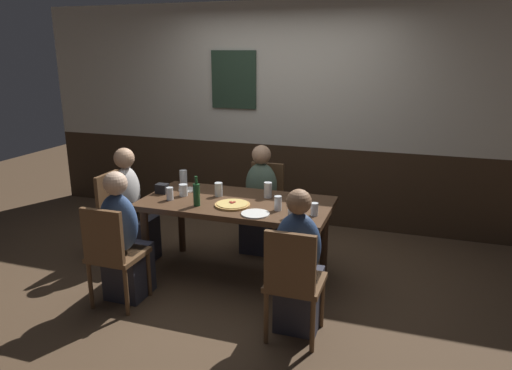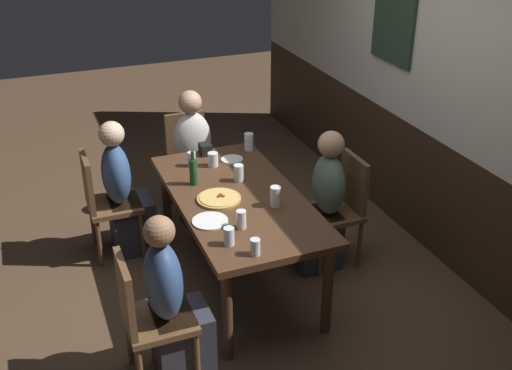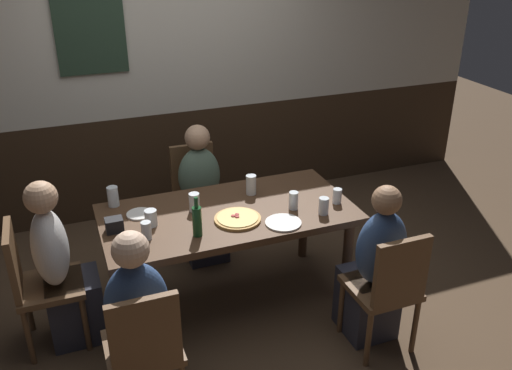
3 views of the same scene
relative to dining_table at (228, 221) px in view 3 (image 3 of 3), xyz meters
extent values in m
plane|color=#4C3826|center=(0.00, 0.00, -0.66)|extent=(12.00, 12.00, 0.00)
cube|color=#332316|center=(0.00, 1.65, -0.18)|extent=(6.40, 0.10, 0.95)
cube|color=beige|center=(0.00, 1.65, 1.12)|extent=(6.40, 0.10, 1.65)
cube|color=#233828|center=(-0.63, 1.58, 1.06)|extent=(0.56, 0.03, 0.68)
cube|color=#472D1C|center=(0.00, 0.00, 0.06)|extent=(1.71, 0.86, 0.05)
cylinder|color=#472D1C|center=(-0.75, -0.35, -0.31)|extent=(0.07, 0.07, 0.69)
cylinder|color=#472D1C|center=(0.75, -0.35, -0.31)|extent=(0.07, 0.07, 0.69)
cylinder|color=#472D1C|center=(-0.75, 0.35, -0.31)|extent=(0.07, 0.07, 0.69)
cylinder|color=#472D1C|center=(0.75, 0.35, -0.31)|extent=(0.07, 0.07, 0.69)
cube|color=brown|center=(0.75, -0.77, -0.23)|extent=(0.40, 0.40, 0.04)
cube|color=brown|center=(0.75, -0.95, 0.01)|extent=(0.36, 0.04, 0.43)
cylinder|color=brown|center=(0.58, -0.60, -0.45)|extent=(0.04, 0.04, 0.41)
cylinder|color=brown|center=(0.92, -0.60, -0.45)|extent=(0.04, 0.04, 0.41)
cylinder|color=brown|center=(0.58, -0.94, -0.45)|extent=(0.04, 0.04, 0.41)
cylinder|color=brown|center=(0.92, -0.94, -0.45)|extent=(0.04, 0.04, 0.41)
cube|color=brown|center=(-1.19, 0.00, -0.23)|extent=(0.40, 0.40, 0.04)
cube|color=brown|center=(-1.37, 0.00, 0.01)|extent=(0.04, 0.36, 0.43)
cylinder|color=brown|center=(-1.02, 0.17, -0.45)|extent=(0.04, 0.04, 0.41)
cylinder|color=brown|center=(-1.02, -0.17, -0.45)|extent=(0.04, 0.04, 0.41)
cylinder|color=brown|center=(-1.36, 0.17, -0.45)|extent=(0.04, 0.04, 0.41)
cylinder|color=brown|center=(-1.36, -0.17, -0.45)|extent=(0.04, 0.04, 0.41)
cube|color=brown|center=(-0.75, -0.77, -0.23)|extent=(0.40, 0.40, 0.04)
cube|color=brown|center=(-0.75, -0.95, 0.01)|extent=(0.36, 0.04, 0.43)
cylinder|color=brown|center=(-0.92, -0.60, -0.45)|extent=(0.04, 0.04, 0.41)
cylinder|color=brown|center=(-0.58, -0.60, -0.45)|extent=(0.04, 0.04, 0.41)
cube|color=brown|center=(0.00, 0.77, -0.23)|extent=(0.40, 0.40, 0.04)
cube|color=brown|center=(0.00, 0.95, 0.01)|extent=(0.36, 0.04, 0.43)
cylinder|color=brown|center=(0.17, 0.60, -0.45)|extent=(0.04, 0.04, 0.41)
cylinder|color=brown|center=(-0.17, 0.60, -0.45)|extent=(0.04, 0.04, 0.41)
cylinder|color=brown|center=(0.17, 0.94, -0.45)|extent=(0.04, 0.04, 0.41)
cylinder|color=brown|center=(-0.17, 0.94, -0.45)|extent=(0.04, 0.04, 0.41)
cube|color=#2D2D38|center=(0.75, -0.64, -0.43)|extent=(0.32, 0.34, 0.45)
ellipsoid|color=#334C7A|center=(0.75, -0.73, 0.04)|extent=(0.34, 0.22, 0.50)
sphere|color=#936B4C|center=(0.75, -0.73, 0.38)|extent=(0.18, 0.18, 0.18)
cube|color=#2D2D38|center=(-1.06, 0.00, -0.43)|extent=(0.34, 0.32, 0.45)
ellipsoid|color=silver|center=(-1.15, 0.00, 0.05)|extent=(0.22, 0.34, 0.51)
sphere|color=tan|center=(-1.15, 0.00, 0.40)|extent=(0.20, 0.20, 0.20)
cube|color=#2D2D38|center=(-0.75, -0.64, -0.43)|extent=(0.32, 0.34, 0.45)
ellipsoid|color=#334C7A|center=(-0.75, -0.73, 0.04)|extent=(0.34, 0.22, 0.49)
sphere|color=#DBB293|center=(-0.75, -0.73, 0.37)|extent=(0.19, 0.19, 0.19)
cube|color=#2D2D38|center=(0.00, 0.64, -0.43)|extent=(0.32, 0.34, 0.45)
ellipsoid|color=#56705B|center=(0.00, 0.73, 0.03)|extent=(0.34, 0.22, 0.48)
sphere|color=tan|center=(0.00, 0.73, 0.36)|extent=(0.20, 0.20, 0.20)
cylinder|color=tan|center=(0.02, -0.15, 0.09)|extent=(0.31, 0.31, 0.02)
cylinder|color=#DBB760|center=(0.02, -0.15, 0.10)|extent=(0.27, 0.27, 0.01)
cylinder|color=maroon|center=(-0.01, -0.13, 0.11)|extent=(0.03, 0.03, 0.00)
cylinder|color=maroon|center=(0.02, -0.15, 0.11)|extent=(0.03, 0.03, 0.00)
cylinder|color=maroon|center=(0.02, -0.12, 0.11)|extent=(0.03, 0.03, 0.00)
cylinder|color=silver|center=(-0.53, -0.01, 0.14)|extent=(0.08, 0.08, 0.11)
cylinder|color=#B26623|center=(-0.53, -0.01, 0.12)|extent=(0.07, 0.07, 0.07)
cylinder|color=silver|center=(0.24, 0.19, 0.16)|extent=(0.07, 0.07, 0.15)
cylinder|color=silver|center=(0.24, 0.19, 0.13)|extent=(0.06, 0.06, 0.10)
cylinder|color=silver|center=(0.43, -0.13, 0.15)|extent=(0.06, 0.06, 0.13)
cylinder|color=gold|center=(0.43, -0.13, 0.12)|extent=(0.06, 0.06, 0.07)
cylinder|color=silver|center=(0.75, -0.16, 0.14)|extent=(0.06, 0.06, 0.11)
cylinder|color=#C6842D|center=(0.75, -0.16, 0.11)|extent=(0.05, 0.05, 0.06)
cylinder|color=silver|center=(-0.71, 0.36, 0.15)|extent=(0.08, 0.08, 0.14)
cylinder|color=#331E14|center=(-0.71, 0.36, 0.11)|extent=(0.07, 0.07, 0.06)
cylinder|color=silver|center=(0.59, -0.27, 0.14)|extent=(0.07, 0.07, 0.12)
cylinder|color=gold|center=(0.59, -0.27, 0.11)|extent=(0.06, 0.06, 0.06)
cylinder|color=silver|center=(-0.21, 0.09, 0.15)|extent=(0.07, 0.07, 0.13)
cylinder|color=#331E14|center=(-0.21, 0.09, 0.11)|extent=(0.06, 0.06, 0.05)
cylinder|color=silver|center=(-0.58, -0.16, 0.14)|extent=(0.06, 0.06, 0.12)
cylinder|color=#C6842D|center=(-0.58, -0.16, 0.12)|extent=(0.06, 0.06, 0.08)
cylinder|color=#194723|center=(-0.28, -0.24, 0.18)|extent=(0.06, 0.06, 0.20)
cylinder|color=#194723|center=(-0.28, -0.24, 0.31)|extent=(0.03, 0.03, 0.07)
cylinder|color=white|center=(0.28, -0.29, 0.09)|extent=(0.24, 0.24, 0.01)
cylinder|color=white|center=(-0.57, 0.16, 0.09)|extent=(0.18, 0.18, 0.01)
cube|color=black|center=(-0.76, 0.00, 0.13)|extent=(0.11, 0.09, 0.09)
camera|label=1|loc=(1.48, -3.82, 1.40)|focal=33.32mm
camera|label=2|loc=(3.66, -1.30, 2.16)|focal=43.58mm
camera|label=3|loc=(-1.00, -3.13, 1.84)|focal=38.31mm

